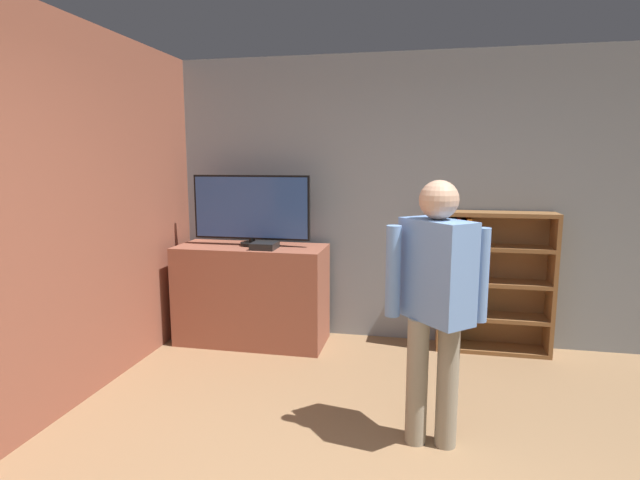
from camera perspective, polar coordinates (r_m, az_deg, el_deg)
name	(u,v)px	position (r m, az deg, el deg)	size (l,w,h in m)	color
wall_back	(400,200)	(4.80, 9.11, 4.50)	(6.30, 0.06, 2.70)	gray
wall_side_brick	(92,212)	(4.05, -24.63, 2.96)	(0.06, 4.60, 2.70)	#93513D
tv_ledge	(252,294)	(4.81, -7.77, -6.16)	(1.40, 0.58, 0.93)	#93513D
television	(251,209)	(4.69, -7.86, 3.51)	(1.12, 0.22, 0.66)	black
game_console	(265,246)	(4.54, -6.35, -0.63)	(0.22, 0.24, 0.06)	black
bookshelf	(484,280)	(4.76, 18.23, -4.34)	(0.99, 0.28, 1.28)	brown
person	(435,292)	(3.02, 13.06, -5.85)	(0.59, 0.48, 1.61)	gray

